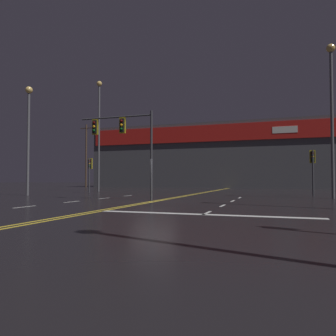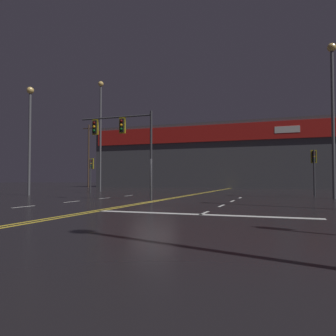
% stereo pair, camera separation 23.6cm
% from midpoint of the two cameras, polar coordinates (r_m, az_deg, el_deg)
% --- Properties ---
extents(ground_plane, '(200.00, 200.00, 0.00)m').
position_cam_midpoint_polar(ground_plane, '(18.85, -2.23, -5.83)').
color(ground_plane, black).
extents(road_markings, '(12.62, 60.00, 0.01)m').
position_cam_midpoint_polar(road_markings, '(17.64, -1.25, -6.08)').
color(road_markings, gold).
rests_on(road_markings, ground).
extents(traffic_signal_median, '(4.93, 0.36, 5.42)m').
position_cam_midpoint_polar(traffic_signal_median, '(20.74, -7.81, 6.03)').
color(traffic_signal_median, '#38383D').
rests_on(traffic_signal_median, ground).
extents(traffic_signal_corner_northeast, '(0.42, 0.36, 3.49)m').
position_cam_midpoint_polar(traffic_signal_corner_northeast, '(27.12, 24.30, 0.93)').
color(traffic_signal_corner_northeast, '#38383D').
rests_on(traffic_signal_corner_northeast, ground).
extents(traffic_signal_corner_northwest, '(0.42, 0.36, 3.24)m').
position_cam_midpoint_polar(traffic_signal_corner_northwest, '(31.62, -13.02, 0.08)').
color(traffic_signal_corner_northwest, '#38383D').
rests_on(traffic_signal_corner_northwest, ground).
extents(streetlight_median_approach, '(0.56, 0.56, 10.24)m').
position_cam_midpoint_polar(streetlight_median_approach, '(24.45, 26.99, 10.51)').
color(streetlight_median_approach, '#59595E').
rests_on(streetlight_median_approach, ground).
extents(streetlight_far_right, '(0.56, 0.56, 11.67)m').
position_cam_midpoint_polar(streetlight_far_right, '(35.57, -11.48, 7.72)').
color(streetlight_far_right, '#59595E').
rests_on(streetlight_far_right, ground).
extents(streetlight_far_median, '(0.56, 0.56, 8.66)m').
position_cam_midpoint_polar(streetlight_far_median, '(28.47, -22.71, 6.92)').
color(streetlight_far_median, '#59595E').
rests_on(streetlight_far_median, ground).
extents(building_backdrop, '(43.49, 10.23, 9.60)m').
position_cam_midpoint_polar(building_backdrop, '(51.95, 11.72, 1.97)').
color(building_backdrop, '#4C4C51').
rests_on(building_backdrop, ground).
extents(utility_pole_row, '(47.95, 0.26, 10.36)m').
position_cam_midpoint_polar(utility_pole_row, '(47.51, 10.17, 2.97)').
color(utility_pole_row, '#4C3828').
rests_on(utility_pole_row, ground).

